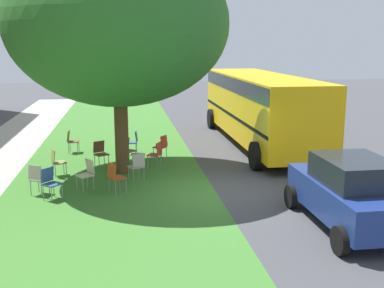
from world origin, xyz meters
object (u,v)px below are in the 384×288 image
(chair_11, at_px, (162,145))
(school_bus, at_px, (259,102))
(chair_0, at_px, (156,153))
(chair_4, at_px, (134,140))
(chair_6, at_px, (100,152))
(chair_10, at_px, (115,176))
(chair_2, at_px, (50,181))
(chair_3, at_px, (137,165))
(chair_5, at_px, (57,160))
(parked_car, at_px, (351,192))
(chair_9, at_px, (38,177))
(street_tree, at_px, (118,24))
(chair_7, at_px, (127,148))
(chair_8, at_px, (71,140))
(chair_1, at_px, (87,172))

(chair_11, bearing_deg, school_bus, -64.22)
(chair_0, distance_m, chair_4, 2.30)
(chair_6, distance_m, chair_10, 3.12)
(chair_2, bearing_deg, chair_3, -59.31)
(chair_5, distance_m, parked_car, 8.99)
(chair_9, distance_m, chair_10, 2.13)
(street_tree, bearing_deg, chair_5, 92.32)
(chair_3, height_order, chair_7, same)
(chair_2, height_order, chair_8, same)
(chair_10, bearing_deg, chair_0, -26.93)
(chair_2, distance_m, chair_10, 1.75)
(street_tree, height_order, chair_10, street_tree)
(street_tree, xyz_separation_m, chair_8, (3.20, 1.94, -4.21))
(chair_5, distance_m, chair_11, 3.91)
(parked_car, bearing_deg, chair_9, 65.42)
(chair_6, height_order, chair_8, same)
(chair_1, relative_size, chair_3, 1.00)
(chair_7, xyz_separation_m, chair_8, (1.87, 2.11, 0.00))
(chair_3, distance_m, chair_5, 2.67)
(chair_9, bearing_deg, street_tree, -49.34)
(chair_0, distance_m, chair_5, 3.26)
(chair_3, xyz_separation_m, chair_8, (4.20, 2.38, 0.00))
(chair_3, relative_size, chair_10, 1.00)
(chair_6, bearing_deg, chair_11, -70.56)
(chair_5, distance_m, chair_6, 1.67)
(chair_10, relative_size, parked_car, 0.24)
(chair_0, bearing_deg, chair_2, 133.56)
(chair_9, xyz_separation_m, chair_11, (3.70, -3.75, 0.00))
(chair_4, distance_m, school_bus, 5.49)
(street_tree, distance_m, chair_2, 5.22)
(chair_8, height_order, parked_car, parked_car)
(chair_9, bearing_deg, chair_10, -93.77)
(chair_5, distance_m, chair_7, 2.65)
(chair_6, xyz_separation_m, chair_7, (0.40, -0.91, 0.00))
(chair_9, bearing_deg, chair_7, -36.90)
(chair_7, height_order, chair_9, same)
(chair_7, bearing_deg, chair_4, -10.92)
(chair_4, relative_size, chair_8, 1.00)
(chair_5, xyz_separation_m, chair_11, (1.78, -3.49, 0.00))
(chair_7, relative_size, chair_10, 1.00)
(chair_4, bearing_deg, chair_10, 172.45)
(chair_0, distance_m, chair_10, 2.98)
(chair_0, bearing_deg, chair_3, 155.29)
(chair_3, height_order, chair_11, same)
(chair_3, relative_size, chair_7, 1.00)
(chair_3, relative_size, chair_9, 1.00)
(chair_9, distance_m, parked_car, 8.24)
(chair_2, height_order, chair_6, same)
(street_tree, distance_m, chair_1, 4.64)
(chair_8, bearing_deg, chair_2, -179.94)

